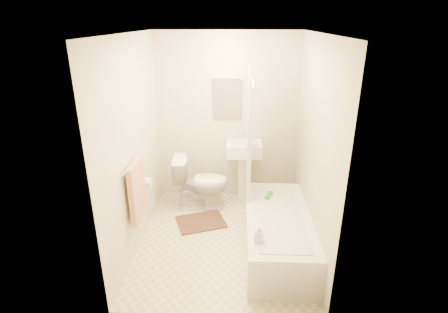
{
  "coord_description": "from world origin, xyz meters",
  "views": [
    {
      "loc": [
        0.18,
        -3.62,
        2.54
      ],
      "look_at": [
        0.0,
        0.25,
        1.0
      ],
      "focal_mm": 28.0,
      "sensor_mm": 36.0,
      "label": 1
    }
  ],
  "objects_px": {
    "toilet": "(201,183)",
    "sink": "(244,169)",
    "bathtub": "(278,232)",
    "soap_bottle": "(259,234)",
    "bath_mat": "(201,222)"
  },
  "relations": [
    {
      "from": "toilet",
      "to": "sink",
      "type": "bearing_deg",
      "value": -70.59
    },
    {
      "from": "toilet",
      "to": "bathtub",
      "type": "height_order",
      "value": "toilet"
    },
    {
      "from": "bathtub",
      "to": "soap_bottle",
      "type": "relative_size",
      "value": 8.96
    },
    {
      "from": "bathtub",
      "to": "bath_mat",
      "type": "height_order",
      "value": "bathtub"
    },
    {
      "from": "bathtub",
      "to": "soap_bottle",
      "type": "height_order",
      "value": "soap_bottle"
    },
    {
      "from": "toilet",
      "to": "bath_mat",
      "type": "relative_size",
      "value": 1.26
    },
    {
      "from": "bathtub",
      "to": "soap_bottle",
      "type": "bearing_deg",
      "value": -115.94
    },
    {
      "from": "sink",
      "to": "bath_mat",
      "type": "height_order",
      "value": "sink"
    },
    {
      "from": "sink",
      "to": "toilet",
      "type": "bearing_deg",
      "value": -158.73
    },
    {
      "from": "bathtub",
      "to": "bath_mat",
      "type": "relative_size",
      "value": 2.69
    },
    {
      "from": "toilet",
      "to": "sink",
      "type": "xyz_separation_m",
      "value": [
        0.6,
        0.26,
        0.11
      ]
    },
    {
      "from": "toilet",
      "to": "soap_bottle",
      "type": "relative_size",
      "value": 4.2
    },
    {
      "from": "sink",
      "to": "soap_bottle",
      "type": "relative_size",
      "value": 5.36
    },
    {
      "from": "toilet",
      "to": "sink",
      "type": "relative_size",
      "value": 0.78
    },
    {
      "from": "soap_bottle",
      "to": "bath_mat",
      "type": "bearing_deg",
      "value": 123.78
    }
  ]
}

